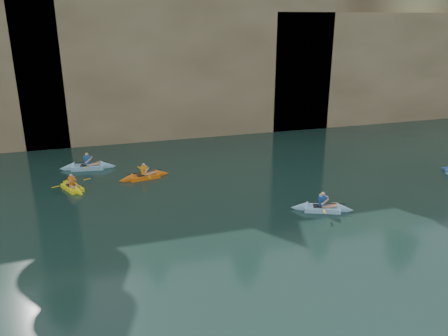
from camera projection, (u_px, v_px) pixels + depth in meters
name	position (u px, v px, depth m)	size (l,w,h in m)	color
ground	(280.00, 302.00, 14.44)	(160.00, 160.00, 0.00)	black
cliff	(147.00, 53.00, 39.64)	(70.00, 16.00, 12.00)	tan
cliff_slab_center	(186.00, 63.00, 33.60)	(24.00, 2.40, 11.40)	#977F5B
cliff_slab_east	(402.00, 66.00, 39.47)	(26.00, 2.40, 9.84)	#977F5B
sea_cave_center	(111.00, 122.00, 32.65)	(3.50, 1.00, 3.20)	black
sea_cave_east	(283.00, 103.00, 36.37)	(5.00, 1.00, 4.50)	black
kayaker_orange	(144.00, 176.00, 25.62)	(3.16, 2.29, 1.17)	orange
kayaker_ltblue_near	(322.00, 208.00, 21.29)	(3.08, 2.20, 1.20)	#8BC0E9
kayaker_yellow	(72.00, 187.00, 23.96)	(2.05, 2.76, 1.11)	#F9F314
kayaker_ltblue_mid	(88.00, 167.00, 27.24)	(3.52, 2.56, 1.32)	#7EB7D4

